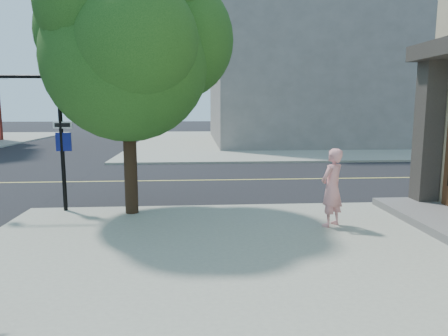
{
  "coord_description": "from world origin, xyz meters",
  "views": [
    {
      "loc": [
        3.45,
        -11.02,
        2.83
      ],
      "look_at": [
        4.17,
        -0.92,
        1.3
      ],
      "focal_mm": 32.58,
      "sensor_mm": 36.0,
      "label": 1
    }
  ],
  "objects": [
    {
      "name": "ground",
      "position": [
        0.0,
        0.0,
        0.0
      ],
      "size": [
        140.0,
        140.0,
        0.0
      ],
      "primitive_type": "plane",
      "color": "black",
      "rests_on": "ground"
    },
    {
      "name": "road_ew",
      "position": [
        0.0,
        4.5,
        0.01
      ],
      "size": [
        140.0,
        9.0,
        0.01
      ],
      "primitive_type": "cube",
      "color": "black",
      "rests_on": "ground"
    },
    {
      "name": "street_tree",
      "position": [
        1.91,
        -0.65,
        4.46
      ],
      "size": [
        5.07,
        4.61,
        6.73
      ],
      "rotation": [
        0.0,
        0.0,
        -0.4
      ],
      "color": "black",
      "rests_on": "sidewalk_se"
    },
    {
      "name": "man_on_phone",
      "position": [
        6.53,
        -2.17,
        1.01
      ],
      "size": [
        0.78,
        0.74,
        1.79
      ],
      "primitive_type": "imported",
      "rotation": [
        0.0,
        0.0,
        3.8
      ],
      "color": "pink",
      "rests_on": "sidewalk_se"
    },
    {
      "name": "filler_ne",
      "position": [
        14.0,
        22.0,
        7.12
      ],
      "size": [
        18.0,
        16.0,
        14.0
      ],
      "primitive_type": "cube",
      "color": "slate",
      "rests_on": "sidewalk_ne"
    },
    {
      "name": "sidewalk_ne",
      "position": [
        13.5,
        21.5,
        0.06
      ],
      "size": [
        29.0,
        25.0,
        0.12
      ],
      "primitive_type": "cube",
      "color": "gray",
      "rests_on": "ground"
    }
  ]
}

